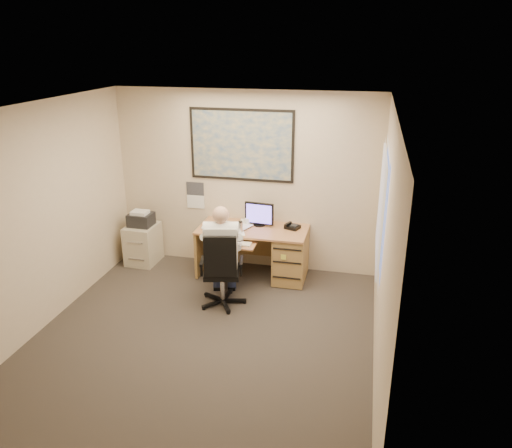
% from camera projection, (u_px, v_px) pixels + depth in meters
% --- Properties ---
extents(room_shell, '(4.00, 4.50, 2.70)m').
position_uv_depth(room_shell, '(196.00, 236.00, 5.43)').
color(room_shell, '#342E28').
rests_on(room_shell, ground).
extents(desk, '(1.60, 0.97, 1.10)m').
position_uv_depth(desk, '(275.00, 249.00, 7.37)').
color(desk, '#BB8050').
rests_on(desk, ground).
extents(world_map, '(1.56, 0.03, 1.06)m').
position_uv_depth(world_map, '(241.00, 145.00, 7.29)').
color(world_map, '#1E4C93').
rests_on(world_map, room_shell).
extents(wall_calendar, '(0.28, 0.01, 0.42)m').
position_uv_depth(wall_calendar, '(195.00, 195.00, 7.74)').
color(wall_calendar, white).
rests_on(wall_calendar, room_shell).
extents(window_blinds, '(0.06, 1.40, 1.30)m').
position_uv_depth(window_blinds, '(382.00, 208.00, 5.68)').
color(window_blinds, beige).
rests_on(window_blinds, room_shell).
extents(filing_cabinet, '(0.46, 0.55, 0.87)m').
position_uv_depth(filing_cabinet, '(143.00, 240.00, 7.88)').
color(filing_cabinet, beige).
rests_on(filing_cabinet, ground).
extents(office_chair, '(0.76, 0.76, 1.06)m').
position_uv_depth(office_chair, '(220.00, 284.00, 6.61)').
color(office_chair, black).
rests_on(office_chair, ground).
extents(person, '(0.74, 0.93, 1.37)m').
position_uv_depth(person, '(222.00, 256.00, 6.55)').
color(person, white).
rests_on(person, office_chair).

